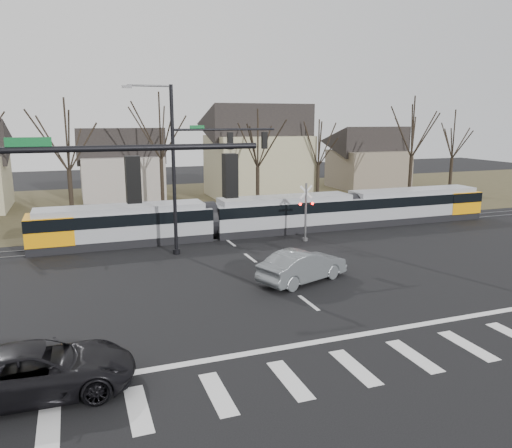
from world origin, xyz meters
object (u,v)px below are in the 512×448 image
object	(u,v)px
tram	(284,212)
sedan	(303,266)
suv	(39,370)
rail_crossing_signal	(306,214)

from	to	relation	value
tram	sedan	distance (m)	11.69
sedan	suv	world-z (taller)	sedan
tram	sedan	world-z (taller)	tram
sedan	rail_crossing_signal	world-z (taller)	rail_crossing_signal
sedan	rail_crossing_signal	bearing A→B (deg)	-47.26
tram	rail_crossing_signal	world-z (taller)	rail_crossing_signal
rail_crossing_signal	tram	bearing A→B (deg)	94.73
suv	tram	bearing A→B (deg)	-39.37
suv	sedan	bearing A→B (deg)	-58.13
sedan	suv	distance (m)	14.06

